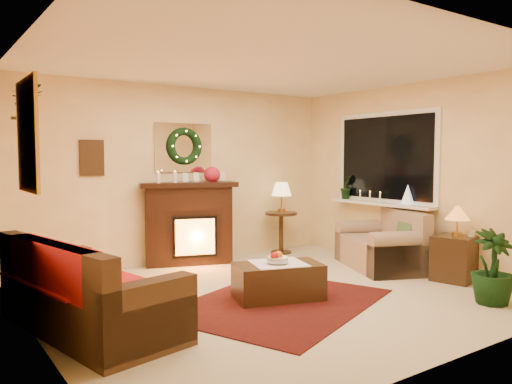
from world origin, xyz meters
TOP-DOWN VIEW (x-y plane):
  - floor at (0.00, 0.00)m, footprint 5.00×5.00m
  - ceiling at (0.00, 0.00)m, footprint 5.00×5.00m
  - wall_back at (0.00, 2.25)m, footprint 5.00×5.00m
  - wall_front at (0.00, -2.25)m, footprint 5.00×5.00m
  - wall_left at (-2.50, 0.00)m, footprint 4.50×4.50m
  - wall_right at (2.50, 0.00)m, footprint 4.50×4.50m
  - area_rug at (-0.15, -0.30)m, footprint 2.76×2.45m
  - sofa at (-2.04, 0.02)m, footprint 1.24×2.09m
  - red_throw at (-2.13, 0.19)m, footprint 0.84×1.37m
  - fireplace at (-0.03, 2.04)m, footprint 1.29×0.75m
  - poinsettia at (0.34, 2.00)m, footprint 0.24×0.24m
  - mantel_candle_a at (-0.51, 2.00)m, footprint 0.06×0.06m
  - mantel_candle_b at (-0.26, 1.99)m, footprint 0.06×0.06m
  - mantel_mirror at (0.00, 2.23)m, footprint 0.92×0.02m
  - wreath at (0.00, 2.19)m, footprint 0.55×0.11m
  - wall_art at (-1.35, 2.23)m, footprint 0.32×0.03m
  - gold_mirror at (-2.48, 0.30)m, footprint 0.03×0.84m
  - hanging_plant at (-2.34, 1.05)m, footprint 0.33×0.28m
  - loveseat at (2.06, 0.26)m, footprint 1.31×1.62m
  - window_frame at (2.48, 0.55)m, footprint 0.03×1.86m
  - window_glass at (2.47, 0.55)m, footprint 0.02×1.70m
  - window_sill at (2.38, 0.55)m, footprint 0.22×1.86m
  - mini_tree at (2.42, 0.08)m, footprint 0.18×0.18m
  - sill_plant at (2.42, 1.28)m, footprint 0.28×0.22m
  - side_table_round at (1.57, 1.91)m, footprint 0.64×0.64m
  - lamp_cream at (1.60, 1.94)m, footprint 0.32×0.32m
  - end_table_square at (2.26, -0.78)m, footprint 0.56×0.56m
  - lamp_tiffany at (2.24, -0.82)m, footprint 0.30×0.30m
  - coffee_table at (-0.07, -0.17)m, footprint 1.05×0.77m
  - fruit_bowl at (-0.10, -0.20)m, footprint 0.24×0.24m
  - floor_palm at (1.70, -1.61)m, footprint 1.66×1.66m

SIDE VIEW (x-z plane):
  - floor at x=0.00m, z-range 0.00..0.00m
  - area_rug at x=-0.15m, z-range 0.00..0.01m
  - coffee_table at x=-0.07m, z-range 0.01..0.41m
  - end_table_square at x=2.26m, z-range -0.01..0.55m
  - side_table_round at x=1.57m, z-range -0.01..0.66m
  - loveseat at x=2.06m, z-range 0.01..0.83m
  - sofa at x=-2.04m, z-range 0.01..0.85m
  - floor_palm at x=1.70m, z-range -0.74..1.64m
  - fruit_bowl at x=-0.10m, z-range 0.42..0.48m
  - red_throw at x=-2.13m, z-range 0.44..0.47m
  - fireplace at x=-0.03m, z-range -0.01..1.11m
  - lamp_tiffany at x=2.24m, z-range 0.52..0.97m
  - window_sill at x=2.38m, z-range 0.85..0.89m
  - lamp_cream at x=1.60m, z-range 0.63..1.13m
  - mini_tree at x=2.42m, z-range 0.90..1.18m
  - sill_plant at x=2.42m, z-range 0.83..1.34m
  - mantel_candle_a at x=-0.51m, z-range 1.17..1.35m
  - mantel_candle_b at x=-0.26m, z-range 1.17..1.35m
  - wall_back at x=0.00m, z-range 1.30..1.30m
  - wall_front at x=0.00m, z-range 1.30..1.30m
  - wall_left at x=-2.50m, z-range 1.30..1.30m
  - wall_right at x=2.50m, z-range 1.30..1.30m
  - poinsettia at x=0.34m, z-range 1.18..1.42m
  - wall_art at x=-1.35m, z-range 1.31..1.79m
  - window_frame at x=2.48m, z-range 0.87..2.23m
  - window_glass at x=2.47m, z-range 0.94..2.16m
  - mantel_mirror at x=0.00m, z-range 1.34..2.06m
  - wreath at x=0.00m, z-range 1.44..2.00m
  - gold_mirror at x=-2.48m, z-range 1.25..2.25m
  - hanging_plant at x=-2.34m, z-range 1.79..2.15m
  - ceiling at x=0.00m, z-range 2.60..2.60m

